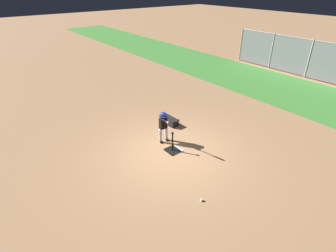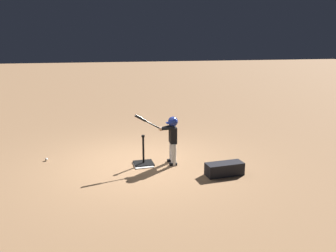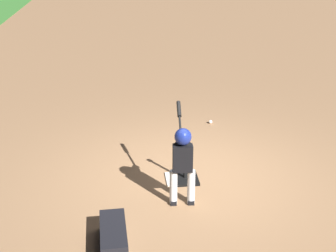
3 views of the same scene
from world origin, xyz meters
TOP-DOWN VIEW (x-y plane):
  - ground_plane at (0.00, 0.00)m, footprint 90.00×90.00m
  - grass_outfield_strip at (0.00, 8.42)m, footprint 56.00×4.71m
  - backstop_fence at (0.00, 11.24)m, footprint 12.34×0.08m
  - home_plate at (-0.05, 0.17)m, footprint 0.44×0.44m
  - batting_tee at (-0.08, 0.09)m, footprint 0.46×0.42m
  - batter_child at (-0.74, 0.23)m, footprint 1.02×0.37m
  - baseball at (2.22, -0.76)m, footprint 0.07×0.07m
  - bleachers_far_right at (-5.04, 12.83)m, footprint 2.89×2.21m
  - equipment_bag at (-1.69, 1.21)m, footprint 0.85×0.35m

SIDE VIEW (x-z plane):
  - ground_plane at x=0.00m, z-range 0.00..0.00m
  - grass_outfield_strip at x=0.00m, z-range 0.00..0.02m
  - home_plate at x=-0.05m, z-range 0.00..0.02m
  - baseball at x=2.22m, z-range 0.00..0.07m
  - batting_tee at x=-0.08m, z-range -0.27..0.46m
  - equipment_bag at x=-1.69m, z-range 0.00..0.28m
  - bleachers_far_right at x=-5.04m, z-range -0.01..0.88m
  - batter_child at x=-0.74m, z-range 0.11..1.38m
  - backstop_fence at x=0.00m, z-range 0.05..2.25m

